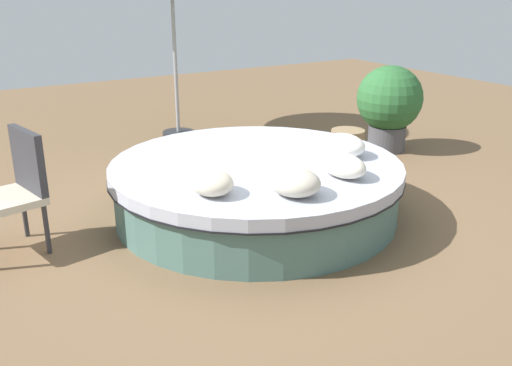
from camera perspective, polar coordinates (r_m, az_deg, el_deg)
The scene contains 9 objects.
ground_plane at distance 5.40m, azimuth 0.00°, elevation -3.07°, with size 16.00×16.00×0.00m, color brown.
round_bed at distance 5.30m, azimuth 0.00°, elevation -0.45°, with size 2.67×2.67×0.51m.
throw_pillow_0 at distance 4.42m, azimuth -4.47°, elevation 0.05°, with size 0.40×0.33×0.19m, color beige.
throw_pillow_1 at distance 4.41m, azimuth 3.80°, elevation 0.14°, with size 0.46×0.38×0.21m, color beige.
throw_pillow_2 at distance 4.87m, azimuth 8.60°, elevation 1.77°, with size 0.49×0.31×0.19m, color silver.
throw_pillow_3 at distance 5.44m, azimuth 8.77°, elevation 3.75°, with size 0.45×0.34×0.21m, color white.
patio_chair at distance 4.90m, azimuth -22.75°, elevation -0.09°, with size 0.61×0.59×0.98m.
planter at distance 7.45m, azimuth 13.11°, elevation 7.75°, with size 0.82×0.82×1.08m.
side_table at distance 6.87m, azimuth 9.05°, elevation 3.55°, with size 0.39×0.39×0.41m, color #997A56.
Camera 1 is at (4.25, -2.59, 2.09)m, focal length 40.24 mm.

